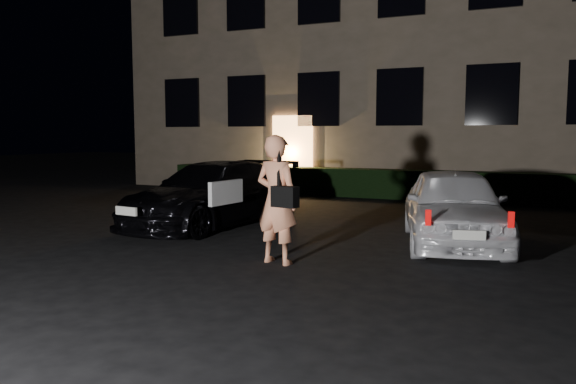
% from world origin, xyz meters
% --- Properties ---
extents(ground, '(80.00, 80.00, 0.00)m').
position_xyz_m(ground, '(0.00, 0.00, 0.00)').
color(ground, black).
rests_on(ground, ground).
extents(building, '(20.00, 8.11, 12.00)m').
position_xyz_m(building, '(-0.00, 14.99, 6.00)').
color(building, '#6A5D4B').
rests_on(building, ground).
extents(hedge, '(15.00, 0.70, 0.85)m').
position_xyz_m(hedge, '(0.00, 10.50, 0.42)').
color(hedge, black).
rests_on(hedge, ground).
extents(sedan, '(2.37, 4.76, 1.32)m').
position_xyz_m(sedan, '(-2.27, 4.04, 0.66)').
color(sedan, black).
rests_on(sedan, ground).
extents(hatch, '(2.50, 4.18, 1.33)m').
position_xyz_m(hatch, '(2.60, 3.99, 0.67)').
color(hatch, white).
rests_on(hatch, ground).
extents(man, '(0.79, 0.57, 1.89)m').
position_xyz_m(man, '(0.45, 1.45, 0.95)').
color(man, '#FF9C6F').
rests_on(man, ground).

